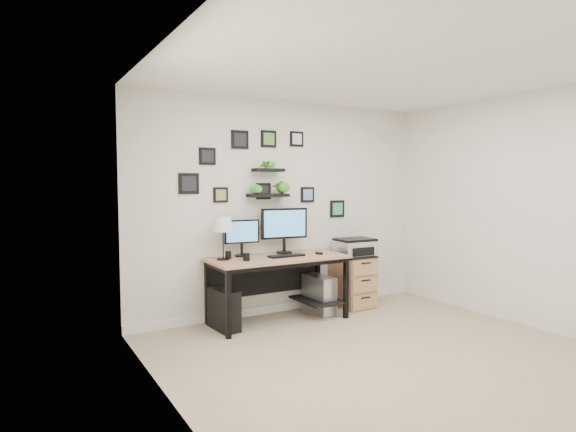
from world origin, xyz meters
TOP-DOWN VIEW (x-y plane):
  - room at (0.00, 1.98)m, footprint 4.00×4.00m
  - desk at (-0.29, 1.67)m, footprint 1.60×0.70m
  - monitor_left at (-0.67, 1.86)m, footprint 0.42×0.18m
  - monitor_right at (-0.12, 1.83)m, footprint 0.59×0.21m
  - keyboard at (-0.23, 1.59)m, footprint 0.44×0.15m
  - mouse at (0.19, 1.55)m, footprint 0.07×0.10m
  - table_lamp at (-0.95, 1.75)m, footprint 0.23×0.23m
  - mug at (-0.75, 1.57)m, footprint 0.07×0.07m
  - pen_cup at (-0.87, 1.78)m, footprint 0.07×0.07m
  - pc_tower_black at (-0.99, 1.65)m, footprint 0.23×0.46m
  - pc_tower_grey at (0.28, 1.67)m, footprint 0.22×0.48m
  - file_cabinet at (0.83, 1.72)m, footprint 0.43×0.53m
  - printer at (0.86, 1.72)m, footprint 0.48×0.40m
  - wall_decor at (-0.30, 1.93)m, footprint 2.25×0.18m

SIDE VIEW (x-z plane):
  - room at x=0.00m, z-range -1.95..2.05m
  - pc_tower_black at x=-0.99m, z-range 0.00..0.44m
  - pc_tower_grey at x=0.28m, z-range 0.00..0.46m
  - file_cabinet at x=0.83m, z-range 0.00..0.67m
  - desk at x=-0.29m, z-range 0.25..1.00m
  - keyboard at x=-0.23m, z-range 0.75..0.77m
  - mouse at x=0.19m, z-range 0.75..0.78m
  - printer at x=0.86m, z-range 0.67..0.88m
  - mug at x=-0.75m, z-range 0.75..0.83m
  - pen_cup at x=-0.87m, z-range 0.75..0.84m
  - monitor_left at x=-0.67m, z-range 0.79..1.21m
  - monitor_right at x=-0.12m, z-range 0.80..1.35m
  - table_lamp at x=-0.95m, z-range 0.89..1.37m
  - wall_decor at x=-0.30m, z-range 1.11..2.21m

